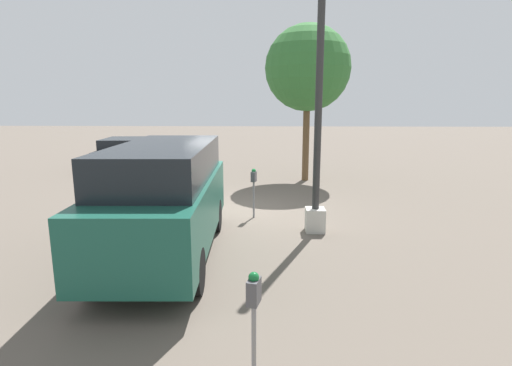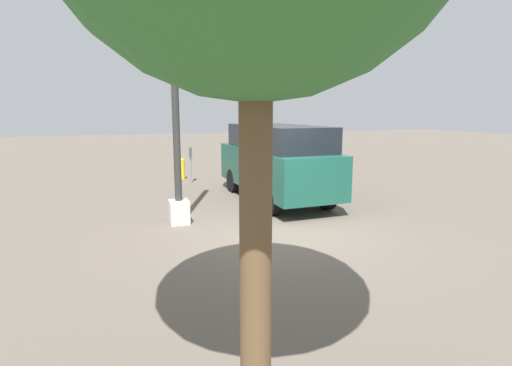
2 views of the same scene
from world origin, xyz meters
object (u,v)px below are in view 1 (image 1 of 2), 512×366
object	(u,v)px
parking_meter_far	(254,304)
lamp_post	(317,147)
parked_van	(165,196)
street_tree	(308,68)
car_distant	(125,152)
parking_meter_near	(254,182)

from	to	relation	value
parking_meter_far	lamp_post	xyz separation A→B (m)	(-5.25, 1.22, 1.02)
lamp_post	parked_van	size ratio (longest dim) A/B	1.17
parked_van	street_tree	distance (m)	9.07
street_tree	parking_meter_far	bearing A→B (deg)	-7.63
parking_meter_far	car_distant	size ratio (longest dim) A/B	0.32
parking_meter_near	parking_meter_far	distance (m)	6.35
car_distant	parking_meter_near	bearing A→B (deg)	-145.31
parking_meter_near	parked_van	size ratio (longest dim) A/B	0.25
car_distant	street_tree	size ratio (longest dim) A/B	0.71
lamp_post	street_tree	size ratio (longest dim) A/B	1.04
parking_meter_far	car_distant	xyz separation A→B (m)	(-14.15, -6.42, -0.22)
parking_meter_far	parked_van	world-z (taller)	parked_van
parking_meter_far	car_distant	bearing A→B (deg)	-142.51
parking_meter_near	car_distant	distance (m)	9.95
parking_meter_far	street_tree	distance (m)	12.07
lamp_post	parked_van	bearing A→B (deg)	-62.62
parking_meter_far	street_tree	xyz separation A→B (m)	(-11.54, 1.55, 3.21)
parking_meter_near	parking_meter_far	size ratio (longest dim) A/B	0.99
parking_meter_far	lamp_post	distance (m)	5.49
parking_meter_near	street_tree	size ratio (longest dim) A/B	0.22
car_distant	parked_van	bearing A→B (deg)	-160.04
street_tree	lamp_post	bearing A→B (deg)	-2.93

